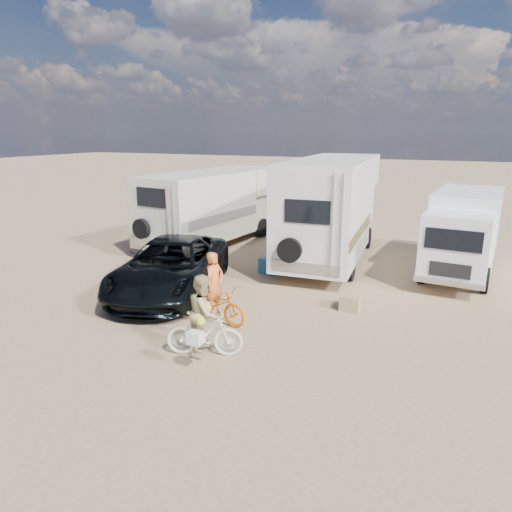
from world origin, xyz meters
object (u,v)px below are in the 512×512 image
at_px(rv_left, 213,208).
at_px(cooler, 269,266).
at_px(bike_woman, 204,334).
at_px(crate, 350,302).
at_px(bike_man, 215,304).
at_px(rv_main, 332,210).
at_px(dark_suv, 171,266).
at_px(box_truck, 462,234).
at_px(rider_woman, 204,320).
at_px(rider_man, 215,291).

xyz_separation_m(rv_left, cooler, (3.73, -2.86, -1.24)).
bearing_deg(cooler, bike_woman, -61.59).
relative_size(rv_left, crate, 14.00).
bearing_deg(bike_man, crate, -43.49).
bearing_deg(rv_main, cooler, -123.32).
xyz_separation_m(rv_main, dark_suv, (-3.28, -5.27, -1.05)).
xyz_separation_m(rv_main, rv_left, (-5.09, 0.40, -0.33)).
height_order(rv_main, rv_left, rv_main).
relative_size(box_truck, dark_suv, 1.02).
height_order(rv_main, rider_woman, rv_main).
height_order(rider_man, crate, rider_man).
bearing_deg(bike_man, box_truck, -28.80).
bearing_deg(rider_man, bike_woman, -148.61).
relative_size(bike_woman, crate, 3.24).
bearing_deg(cooler, rv_main, 79.89).
distance_m(dark_suv, rider_man, 2.68).
bearing_deg(rider_woman, dark_suv, 24.18).
bearing_deg(bike_man, rv_main, 0.61).
bearing_deg(rider_woman, bike_man, 2.43).
distance_m(box_truck, rider_woman, 9.68).
bearing_deg(rv_left, bike_man, -53.31).
relative_size(rider_man, crate, 3.19).
bearing_deg(bike_woman, rider_woman, 70.28).
height_order(bike_woman, rider_man, rider_man).
xyz_separation_m(bike_woman, rider_woman, (-0.00, 0.00, 0.31)).
bearing_deg(cooler, bike_man, -66.69).
relative_size(rv_main, dark_suv, 1.34).
distance_m(bike_man, bike_woman, 1.75).
relative_size(box_truck, cooler, 9.01).
xyz_separation_m(rv_left, dark_suv, (1.81, -5.67, -0.73)).
relative_size(dark_suv, cooler, 8.82).
height_order(bike_man, cooler, bike_man).
bearing_deg(cooler, rider_woman, -61.59).
xyz_separation_m(bike_woman, cooler, (-1.00, 5.85, -0.24)).
height_order(rv_left, bike_man, rv_left).
height_order(rv_main, dark_suv, rv_main).
bearing_deg(rv_left, rv_main, 2.30).
relative_size(dark_suv, rider_woman, 3.44).
distance_m(rv_main, rv_left, 5.11).
height_order(rv_left, bike_woman, rv_left).
height_order(dark_suv, rider_woman, rider_woman).
height_order(box_truck, cooler, box_truck).
relative_size(dark_suv, bike_woman, 3.38).
relative_size(rv_left, dark_suv, 1.28).
bearing_deg(rv_main, dark_suv, -126.41).
relative_size(bike_woman, rider_man, 1.02).
distance_m(rv_left, bike_man, 8.24).
bearing_deg(box_truck, bike_man, -123.51).
bearing_deg(box_truck, cooler, -150.88).
height_order(box_truck, crate, box_truck).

